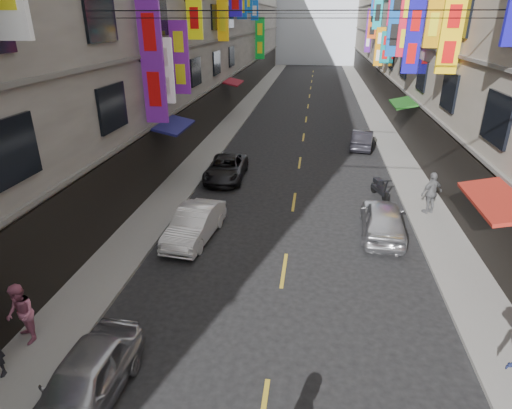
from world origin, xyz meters
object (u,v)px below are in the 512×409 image
(car_left_mid, at_px, (195,224))
(car_right_mid, at_px, (383,219))
(scooter_far_right, at_px, (380,189))
(car_left_far, at_px, (226,168))
(car_right_far, at_px, (362,139))
(car_left_near, at_px, (84,382))
(pedestrian_rfar, at_px, (432,193))
(pedestrian_lfar, at_px, (21,314))

(car_left_mid, relative_size, car_right_mid, 0.94)
(scooter_far_right, bearing_deg, car_left_mid, 17.59)
(scooter_far_right, relative_size, car_left_mid, 0.46)
(scooter_far_right, xyz_separation_m, car_right_mid, (-0.39, -3.98, 0.25))
(car_left_far, xyz_separation_m, car_right_far, (7.72, 6.99, 0.03))
(car_left_near, xyz_separation_m, car_left_mid, (0.29, 7.95, -0.00))
(scooter_far_right, bearing_deg, car_left_far, -28.57)
(car_right_mid, distance_m, pedestrian_rfar, 3.19)
(car_left_near, relative_size, pedestrian_lfar, 2.20)
(car_right_mid, height_order, car_right_far, car_right_mid)
(car_right_far, bearing_deg, car_left_far, 50.60)
(scooter_far_right, xyz_separation_m, car_left_mid, (-7.65, -5.32, 0.19))
(scooter_far_right, bearing_deg, car_right_far, -106.58)
(car_left_mid, xyz_separation_m, car_right_mid, (7.26, 1.34, 0.06))
(car_left_mid, xyz_separation_m, pedestrian_rfar, (9.54, 3.54, 0.42))
(car_left_mid, distance_m, pedestrian_rfar, 10.19)
(car_left_far, relative_size, pedestrian_rfar, 2.25)
(car_right_mid, bearing_deg, car_right_far, -87.73)
(scooter_far_right, distance_m, pedestrian_rfar, 2.67)
(scooter_far_right, bearing_deg, pedestrian_rfar, 119.51)
(scooter_far_right, distance_m, car_right_far, 8.56)
(car_left_far, distance_m, car_right_mid, 9.27)
(scooter_far_right, distance_m, pedestrian_lfar, 15.70)
(scooter_far_right, xyz_separation_m, pedestrian_rfar, (1.89, -1.78, 0.61))
(car_left_near, relative_size, car_left_far, 0.89)
(car_right_far, height_order, pedestrian_lfar, pedestrian_lfar)
(scooter_far_right, height_order, car_left_mid, car_left_mid)
(car_left_mid, height_order, car_right_mid, car_right_mid)
(car_left_mid, xyz_separation_m, car_left_far, (-0.17, 6.89, -0.05))
(car_right_far, xyz_separation_m, pedestrian_lfar, (-10.37, -20.25, 0.36))
(pedestrian_lfar, relative_size, pedestrian_rfar, 0.91)
(scooter_far_right, xyz_separation_m, car_left_near, (-7.94, -13.27, 0.19))
(scooter_far_right, bearing_deg, pedestrian_lfar, 30.94)
(car_right_mid, height_order, pedestrian_lfar, pedestrian_lfar)
(car_left_near, height_order, car_right_mid, car_right_mid)
(car_left_far, height_order, car_right_mid, car_right_mid)
(car_left_near, relative_size, pedestrian_rfar, 2.00)
(car_right_mid, xyz_separation_m, pedestrian_rfar, (2.29, 2.20, 0.36))
(scooter_far_right, relative_size, pedestrian_lfar, 1.03)
(car_left_near, distance_m, pedestrian_rfar, 15.13)
(car_left_mid, bearing_deg, pedestrian_lfar, -107.60)
(scooter_far_right, xyz_separation_m, car_right_far, (-0.10, 8.55, 0.17))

